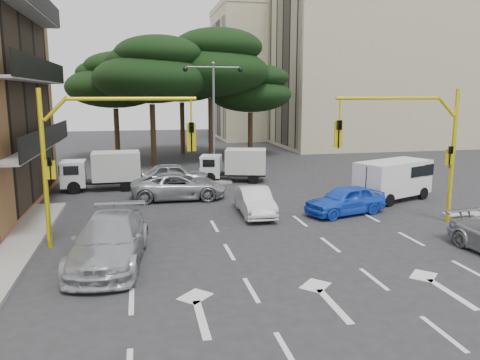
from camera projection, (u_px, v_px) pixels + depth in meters
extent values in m
plane|color=#28282B|center=(281.00, 248.00, 17.78)|extent=(120.00, 120.00, 0.00)
cube|color=gray|center=(214.00, 175.00, 33.14)|extent=(1.40, 6.00, 0.15)
cube|color=black|center=(23.00, 89.00, 22.20)|extent=(0.12, 14.72, 11.20)
cube|color=beige|center=(371.00, 63.00, 51.03)|extent=(20.00, 12.00, 18.00)
cube|color=black|center=(283.00, 67.00, 49.04)|extent=(0.12, 11.04, 16.20)
cube|color=beige|center=(278.00, 76.00, 61.29)|extent=(16.00, 12.00, 16.00)
cube|color=black|center=(217.00, 80.00, 59.71)|extent=(0.12, 11.04, 14.20)
cube|color=beige|center=(279.00, 9.00, 59.77)|extent=(16.15, 12.15, 0.70)
cylinder|color=#382616|center=(153.00, 135.00, 37.64)|extent=(0.44, 0.44, 4.95)
ellipsoid|color=black|center=(151.00, 79.00, 36.82)|extent=(9.15, 9.15, 3.87)
ellipsoid|color=black|center=(158.00, 54.00, 36.22)|extent=(6.86, 6.86, 2.86)
ellipsoid|color=black|center=(144.00, 62.00, 36.76)|extent=(6.07, 6.07, 2.64)
cylinder|color=#382616|center=(211.00, 130.00, 40.55)|extent=(0.44, 0.44, 5.40)
ellipsoid|color=black|center=(210.00, 72.00, 39.67)|extent=(9.98, 9.98, 4.22)
ellipsoid|color=black|center=(218.00, 47.00, 39.03)|extent=(7.49, 7.49, 3.12)
ellipsoid|color=black|center=(204.00, 55.00, 39.59)|extent=(6.62, 6.62, 2.88)
cylinder|color=#382616|center=(117.00, 134.00, 40.90)|extent=(0.44, 0.44, 4.50)
ellipsoid|color=black|center=(115.00, 87.00, 40.16)|extent=(8.32, 8.32, 3.52)
ellipsoid|color=black|center=(121.00, 67.00, 39.59)|extent=(6.24, 6.24, 2.60)
ellipsoid|color=black|center=(108.00, 73.00, 40.12)|extent=(5.52, 5.52, 2.40)
cylinder|color=#382616|center=(250.00, 135.00, 43.43)|extent=(0.44, 0.44, 4.05)
ellipsoid|color=black|center=(250.00, 95.00, 42.76)|extent=(7.49, 7.49, 3.17)
ellipsoid|color=black|center=(258.00, 78.00, 42.22)|extent=(5.62, 5.62, 2.34)
ellipsoid|color=black|center=(244.00, 83.00, 42.75)|extent=(4.97, 4.97, 2.16)
cylinder|color=#382616|center=(183.00, 128.00, 44.99)|extent=(0.44, 0.44, 4.95)
ellipsoid|color=black|center=(181.00, 81.00, 44.17)|extent=(9.15, 9.15, 3.87)
ellipsoid|color=black|center=(188.00, 61.00, 43.57)|extent=(6.86, 6.86, 2.86)
ellipsoid|color=black|center=(176.00, 67.00, 44.11)|extent=(6.07, 6.07, 2.64)
cylinder|color=yellow|center=(453.00, 157.00, 20.93)|extent=(0.18, 0.18, 6.00)
cylinder|color=yellow|center=(446.00, 106.00, 20.41)|extent=(0.95, 0.14, 0.95)
cylinder|color=yellow|center=(389.00, 98.00, 19.77)|extent=(4.80, 0.14, 0.14)
cylinder|color=yellow|center=(340.00, 109.00, 19.40)|extent=(0.08, 0.08, 0.90)
imported|color=black|center=(339.00, 135.00, 19.59)|extent=(0.20, 0.24, 1.20)
cube|color=yellow|center=(338.00, 134.00, 19.67)|extent=(0.36, 0.06, 1.10)
imported|color=black|center=(450.00, 157.00, 20.74)|extent=(0.16, 0.20, 1.00)
cube|color=yellow|center=(449.00, 157.00, 20.84)|extent=(0.35, 0.08, 0.70)
cylinder|color=yellow|center=(44.00, 170.00, 17.37)|extent=(0.18, 0.18, 6.00)
cylinder|color=yellow|center=(56.00, 109.00, 17.07)|extent=(0.95, 0.14, 0.95)
cylinder|color=yellow|center=(132.00, 99.00, 17.58)|extent=(4.80, 0.14, 0.14)
cylinder|color=yellow|center=(191.00, 110.00, 18.11)|extent=(0.08, 0.08, 0.90)
imported|color=black|center=(192.00, 137.00, 18.31)|extent=(0.20, 0.24, 1.20)
cube|color=yellow|center=(191.00, 137.00, 18.38)|extent=(0.36, 0.06, 1.10)
imported|color=black|center=(50.00, 170.00, 17.27)|extent=(0.16, 0.20, 1.00)
cube|color=yellow|center=(51.00, 170.00, 17.36)|extent=(0.35, 0.08, 0.70)
cylinder|color=slate|center=(214.00, 121.00, 32.44)|extent=(0.16, 0.16, 7.50)
cylinder|color=slate|center=(200.00, 67.00, 31.58)|extent=(1.80, 0.10, 0.10)
sphere|color=black|center=(185.00, 69.00, 31.41)|extent=(0.36, 0.36, 0.36)
cylinder|color=slate|center=(226.00, 67.00, 31.96)|extent=(1.80, 0.10, 0.10)
sphere|color=black|center=(241.00, 70.00, 32.19)|extent=(0.36, 0.36, 0.36)
sphere|color=slate|center=(213.00, 63.00, 31.73)|extent=(0.24, 0.24, 0.24)
imported|color=silver|center=(255.00, 201.00, 22.58)|extent=(1.57, 4.09, 1.33)
imported|color=blue|center=(345.00, 200.00, 22.68)|extent=(4.42, 2.69, 1.41)
imported|color=#ADB0B5|center=(110.00, 241.00, 16.06)|extent=(2.91, 5.87, 1.64)
imported|color=#A4A8AC|center=(179.00, 186.00, 25.93)|extent=(5.31, 2.61, 1.45)
imported|color=#919498|center=(175.00, 175.00, 29.51)|extent=(4.36, 1.78, 1.48)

